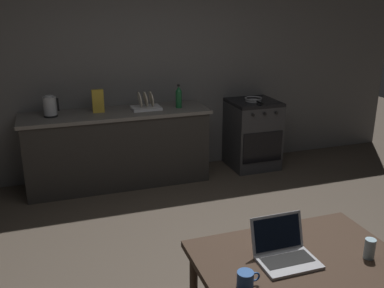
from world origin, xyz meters
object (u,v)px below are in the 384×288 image
object	(u,v)px
bottle	(179,97)
coffee_mug	(246,280)
drinking_glass	(370,249)
laptop	(285,252)
frying_pan	(254,99)
electric_kettle	(50,107)
cereal_box	(98,101)
stove_oven	(252,134)
dining_table	(302,274)
dish_rack	(146,105)

from	to	relation	value
bottle	coffee_mug	xyz separation A→B (m)	(-0.63, -3.18, -0.24)
bottle	drinking_glass	size ratio (longest dim) A/B	2.39
laptop	frying_pan	xyz separation A→B (m)	(1.32, 3.05, 0.13)
laptop	electric_kettle	size ratio (longest dim) A/B	1.35
electric_kettle	cereal_box	size ratio (longest dim) A/B	0.90
stove_oven	cereal_box	xyz separation A→B (m)	(-1.96, 0.02, 0.58)
bottle	cereal_box	world-z (taller)	bottle
stove_oven	dining_table	xyz separation A→B (m)	(-1.25, -3.14, 0.22)
laptop	electric_kettle	xyz separation A→B (m)	(-1.14, 3.08, 0.22)
laptop	cereal_box	xyz separation A→B (m)	(-0.62, 3.10, 0.24)
laptop	dish_rack	xyz separation A→B (m)	(-0.07, 3.08, 0.15)
stove_oven	drinking_glass	bearing A→B (deg)	-105.36
dining_table	cereal_box	distance (m)	3.26
cereal_box	dish_rack	distance (m)	0.56
dining_table	electric_kettle	world-z (taller)	electric_kettle
bottle	dish_rack	size ratio (longest dim) A/B	0.82
dining_table	coffee_mug	bearing A→B (deg)	-166.82
stove_oven	electric_kettle	xyz separation A→B (m)	(-2.48, 0.00, 0.56)
cereal_box	dining_table	bearing A→B (deg)	-77.39
bottle	coffee_mug	world-z (taller)	bottle
laptop	electric_kettle	world-z (taller)	electric_kettle
dining_table	bottle	distance (m)	3.12
electric_kettle	bottle	size ratio (longest dim) A/B	0.85
bottle	frying_pan	size ratio (longest dim) A/B	0.71
electric_kettle	laptop	bearing A→B (deg)	-69.64
electric_kettle	bottle	world-z (taller)	bottle
frying_pan	dish_rack	distance (m)	1.40
dining_table	electric_kettle	distance (m)	3.39
frying_pan	electric_kettle	bearing A→B (deg)	179.30
stove_oven	electric_kettle	distance (m)	2.55
laptop	electric_kettle	bearing A→B (deg)	101.37
dining_table	laptop	xyz separation A→B (m)	(-0.09, 0.06, 0.12)
laptop	cereal_box	distance (m)	3.17
electric_kettle	dining_table	bearing A→B (deg)	-68.61
laptop	coffee_mug	xyz separation A→B (m)	(-0.31, -0.15, -0.00)
stove_oven	coffee_mug	size ratio (longest dim) A/B	7.14
bottle	stove_oven	bearing A→B (deg)	2.66
bottle	dish_rack	distance (m)	0.40
coffee_mug	cereal_box	size ratio (longest dim) A/B	0.47
stove_oven	electric_kettle	bearing A→B (deg)	179.94
drinking_glass	stove_oven	bearing A→B (deg)	74.64
dining_table	laptop	bearing A→B (deg)	146.02
stove_oven	drinking_glass	world-z (taller)	stove_oven
drinking_glass	bottle	bearing A→B (deg)	92.48
dining_table	bottle	bearing A→B (deg)	85.69
electric_kettle	dish_rack	distance (m)	1.07
laptop	frying_pan	bearing A→B (deg)	57.55
stove_oven	frying_pan	xyz separation A→B (m)	(-0.02, -0.03, 0.47)
electric_kettle	drinking_glass	bearing A→B (deg)	-63.56
dining_table	dish_rack	distance (m)	3.16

